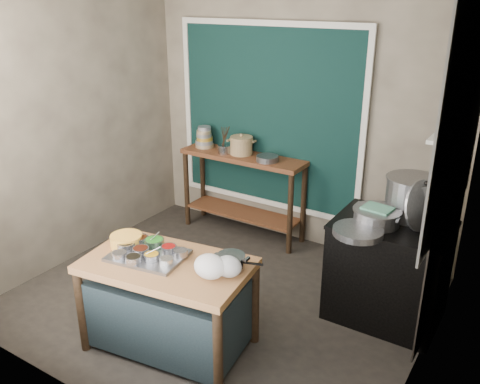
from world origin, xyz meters
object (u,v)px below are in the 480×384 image
Objects in this scene: steamer at (377,217)px; back_counter at (243,195)px; condiment_tray at (148,255)px; stove_block at (388,272)px; saucepan at (231,262)px; utensil_cup at (225,149)px; stock_pot at (411,197)px; ceramic_crock at (241,146)px; yellow_basin at (126,241)px; prep_table at (169,305)px.

back_counter is at bearing 155.43° from steamer.
steamer is (1.35, 1.23, 0.18)m from condiment_tray.
steamer reaches higher than stove_block.
utensil_cup is at bearing 106.73° from saucepan.
stove_block is 1.61× the size of condiment_tray.
stock_pot is at bearing -12.27° from utensil_cup.
back_counter is 3.26× the size of stock_pot.
saucepan is at bearing -126.45° from stove_block.
back_counter is at bearing -20.03° from ceramic_crock.
back_counter reaches higher than stove_block.
yellow_basin is at bearing -140.64° from stock_pot.
saucepan is 1.63m from stock_pot.
condiment_tray is 1.83m from steamer.
yellow_basin reaches higher than prep_table.
ceramic_crock reaches higher than condiment_tray.
saucepan is (-0.84, -1.13, 0.38)m from stove_block.
saucepan reaches higher than stove_block.
saucepan is at bearing -60.22° from back_counter.
back_counter reaches higher than prep_table.
condiment_tray is at bearing -72.27° from utensil_cup.
stock_pot reaches higher than saucepan.
back_counter is at bearing 15.94° from utensil_cup.
saucepan is at bearing -124.36° from steamer.
back_counter is 5.76× the size of yellow_basin.
steamer is at bearing 42.31° from condiment_tray.
back_counter is 0.56m from ceramic_crock.
steamer is at bearing -144.92° from stove_block.
prep_table is 2.14m from stock_pot.
ceramic_crock reaches higher than saucepan.
stock_pot reaches higher than ceramic_crock.
back_counter is 2.59× the size of condiment_tray.
ceramic_crock is at bearing 20.96° from utensil_cup.
back_counter is at bearing 101.37° from saucepan.
saucepan reaches higher than prep_table.
ceramic_crock is 0.60× the size of stock_pot.
stove_block is at bearing 35.08° from steamer.
stove_block is at bearing -107.83° from stock_pot.
utensil_cup is at bearing -164.06° from back_counter.
back_counter is 2.17m from saucepan.
utensil_cup is (-0.63, 1.98, 0.23)m from condiment_tray.
back_counter is 3.67× the size of steamer.
condiment_tray is 1.42× the size of steamer.
prep_table is 4.96× the size of yellow_basin.
utensil_cup reaches higher than stove_block.
yellow_basin is 2.04m from ceramic_crock.
yellow_basin is 1.17× the size of saucepan.
utensil_cup reaches higher than prep_table.
saucepan is at bearing -124.05° from stock_pot.
utensil_cup is (-1.27, 1.80, 0.19)m from saucepan.
stove_block is 2.03× the size of stock_pot.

